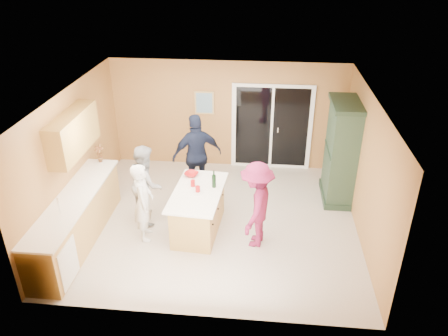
# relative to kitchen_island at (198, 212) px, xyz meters

# --- Properties ---
(floor) EXTENTS (5.50, 5.50, 0.00)m
(floor) POSITION_rel_kitchen_island_xyz_m (0.30, 0.32, -0.40)
(floor) COLOR beige
(floor) RESTS_ON ground
(ceiling) EXTENTS (5.50, 5.00, 0.10)m
(ceiling) POSITION_rel_kitchen_island_xyz_m (0.30, 0.32, 2.20)
(ceiling) COLOR silver
(ceiling) RESTS_ON wall_back
(wall_back) EXTENTS (5.50, 0.10, 2.60)m
(wall_back) POSITION_rel_kitchen_island_xyz_m (0.30, 2.82, 0.90)
(wall_back) COLOR tan
(wall_back) RESTS_ON ground
(wall_front) EXTENTS (5.50, 0.10, 2.60)m
(wall_front) POSITION_rel_kitchen_island_xyz_m (0.30, -2.18, 0.90)
(wall_front) COLOR tan
(wall_front) RESTS_ON ground
(wall_left) EXTENTS (0.10, 5.00, 2.60)m
(wall_left) POSITION_rel_kitchen_island_xyz_m (-2.45, 0.32, 0.90)
(wall_left) COLOR tan
(wall_left) RESTS_ON ground
(wall_right) EXTENTS (0.10, 5.00, 2.60)m
(wall_right) POSITION_rel_kitchen_island_xyz_m (3.05, 0.32, 0.90)
(wall_right) COLOR tan
(wall_right) RESTS_ON ground
(left_cabinet_run) EXTENTS (0.65, 3.05, 1.24)m
(left_cabinet_run) POSITION_rel_kitchen_island_xyz_m (-2.15, -0.73, 0.06)
(left_cabinet_run) COLOR tan
(left_cabinet_run) RESTS_ON floor
(upper_cabinets) EXTENTS (0.35, 1.60, 0.75)m
(upper_cabinets) POSITION_rel_kitchen_island_xyz_m (-2.28, 0.12, 1.47)
(upper_cabinets) COLOR tan
(upper_cabinets) RESTS_ON wall_left
(sliding_door) EXTENTS (1.90, 0.07, 2.10)m
(sliding_door) POSITION_rel_kitchen_island_xyz_m (1.35, 2.78, 0.65)
(sliding_door) COLOR white
(sliding_door) RESTS_ON floor
(framed_picture) EXTENTS (0.46, 0.04, 0.56)m
(framed_picture) POSITION_rel_kitchen_island_xyz_m (-0.25, 2.80, 1.20)
(framed_picture) COLOR tan
(framed_picture) RESTS_ON wall_back
(kitchen_island) EXTENTS (1.00, 1.69, 0.86)m
(kitchen_island) POSITION_rel_kitchen_island_xyz_m (0.00, 0.00, 0.00)
(kitchen_island) COLOR tan
(kitchen_island) RESTS_ON floor
(green_hutch) EXTENTS (0.63, 1.19, 2.18)m
(green_hutch) POSITION_rel_kitchen_island_xyz_m (2.79, 1.49, 0.66)
(green_hutch) COLOR #203524
(green_hutch) RESTS_ON floor
(woman_white) EXTENTS (0.47, 0.62, 1.53)m
(woman_white) POSITION_rel_kitchen_island_xyz_m (-0.95, -0.32, 0.36)
(woman_white) COLOR silver
(woman_white) RESTS_ON floor
(woman_grey) EXTENTS (0.80, 0.91, 1.59)m
(woman_grey) POSITION_rel_kitchen_island_xyz_m (-1.06, 0.31, 0.39)
(woman_grey) COLOR #99999B
(woman_grey) RESTS_ON floor
(woman_navy) EXTENTS (1.16, 0.85, 1.83)m
(woman_navy) POSITION_rel_kitchen_island_xyz_m (-0.22, 1.39, 0.51)
(woman_navy) COLOR #191C38
(woman_navy) RESTS_ON floor
(woman_magenta) EXTENTS (0.81, 1.16, 1.64)m
(woman_magenta) POSITION_rel_kitchen_island_xyz_m (1.10, -0.30, 0.42)
(woman_magenta) COLOR maroon
(woman_magenta) RESTS_ON floor
(serving_bowl) EXTENTS (0.33, 0.33, 0.07)m
(serving_bowl) POSITION_rel_kitchen_island_xyz_m (-0.21, 0.58, 0.49)
(serving_bowl) COLOR #AE1314
(serving_bowl) RESTS_ON kitchen_island
(tulip_vase) EXTENTS (0.22, 0.16, 0.38)m
(tulip_vase) POSITION_rel_kitchen_island_xyz_m (-2.15, 0.84, 0.73)
(tulip_vase) COLOR #A41020
(tulip_vase) RESTS_ON left_cabinet_run
(tumbler_near) EXTENTS (0.10, 0.10, 0.13)m
(tumbler_near) POSITION_rel_kitchen_island_xyz_m (0.01, -0.04, 0.52)
(tumbler_near) COLOR #AE1314
(tumbler_near) RESTS_ON kitchen_island
(tumbler_far) EXTENTS (0.11, 0.11, 0.12)m
(tumbler_far) POSITION_rel_kitchen_island_xyz_m (-0.12, 0.18, 0.52)
(tumbler_far) COLOR #AE1314
(tumbler_far) RESTS_ON kitchen_island
(wine_bottle) EXTENTS (0.08, 0.08, 0.34)m
(wine_bottle) POSITION_rel_kitchen_island_xyz_m (0.28, 0.18, 0.59)
(wine_bottle) COLOR black
(wine_bottle) RESTS_ON kitchen_island
(white_plate) EXTENTS (0.31, 0.31, 0.02)m
(white_plate) POSITION_rel_kitchen_island_xyz_m (-0.01, -0.04, 0.46)
(white_plate) COLOR silver
(white_plate) RESTS_ON kitchen_island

